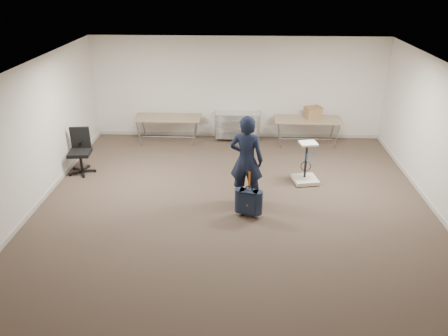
{
  "coord_description": "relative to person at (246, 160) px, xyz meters",
  "views": [
    {
      "loc": [
        0.13,
        -7.31,
        4.46
      ],
      "look_at": [
        -0.2,
        0.3,
        0.93
      ],
      "focal_mm": 35.0,
      "sensor_mm": 36.0,
      "label": 1
    }
  ],
  "objects": [
    {
      "name": "room_shell",
      "position": [
        -0.23,
        0.71,
        -0.88
      ],
      "size": [
        8.0,
        9.0,
        9.0
      ],
      "color": "white",
      "rests_on": "ground"
    },
    {
      "name": "cardboard_box",
      "position": [
        1.8,
        3.36,
        -0.05
      ],
      "size": [
        0.5,
        0.44,
        0.31
      ],
      "primitive_type": "cube",
      "rotation": [
        0.0,
        0.0,
        0.35
      ],
      "color": "olive",
      "rests_on": "folding_table_right"
    },
    {
      "name": "ground",
      "position": [
        -0.23,
        -0.67,
        -0.93
      ],
      "size": [
        9.0,
        9.0,
        0.0
      ],
      "primitive_type": "plane",
      "color": "#3F3026",
      "rests_on": "ground"
    },
    {
      "name": "equipment_cart",
      "position": [
        1.35,
        0.94,
        -0.68
      ],
      "size": [
        0.62,
        0.62,
        0.96
      ],
      "color": "#EEE8CC",
      "rests_on": "ground"
    },
    {
      "name": "suitcase",
      "position": [
        0.05,
        -0.61,
        -0.61
      ],
      "size": [
        0.39,
        0.28,
        0.96
      ],
      "color": "black",
      "rests_on": "ground"
    },
    {
      "name": "wire_shelf",
      "position": [
        -0.23,
        3.53,
        -0.49
      ],
      "size": [
        1.22,
        0.47,
        0.8
      ],
      "color": "silver",
      "rests_on": "ground"
    },
    {
      "name": "office_chair",
      "position": [
        -3.88,
        1.27,
        -0.61
      ],
      "size": [
        0.64,
        0.64,
        1.06
      ],
      "color": "black",
      "rests_on": "ground"
    },
    {
      "name": "person",
      "position": [
        0.0,
        0.0,
        0.0
      ],
      "size": [
        0.76,
        0.58,
        1.87
      ],
      "primitive_type": "imported",
      "rotation": [
        0.0,
        0.0,
        2.93
      ],
      "color": "black",
      "rests_on": "ground"
    },
    {
      "name": "folding_table_left",
      "position": [
        -2.13,
        3.28,
        -0.26
      ],
      "size": [
        1.8,
        0.75,
        0.73
      ],
      "color": "#8F7358",
      "rests_on": "ground"
    },
    {
      "name": "folding_table_right",
      "position": [
        1.67,
        3.28,
        -0.26
      ],
      "size": [
        1.8,
        0.75,
        0.73
      ],
      "color": "#8F7358",
      "rests_on": "ground"
    }
  ]
}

